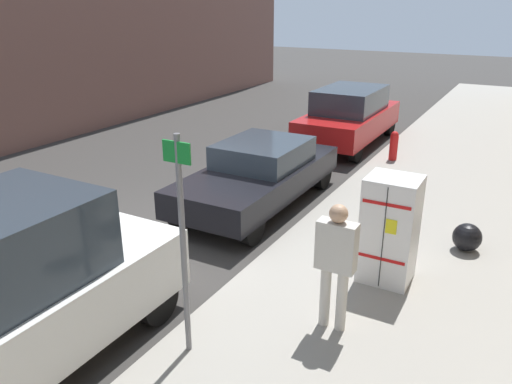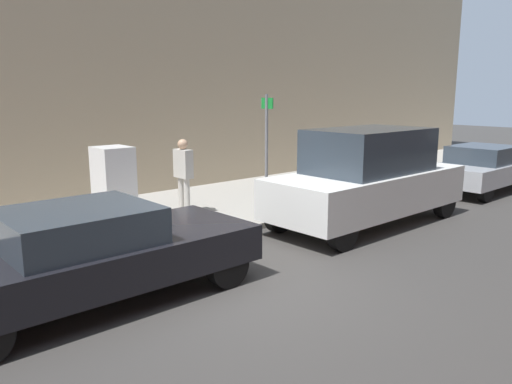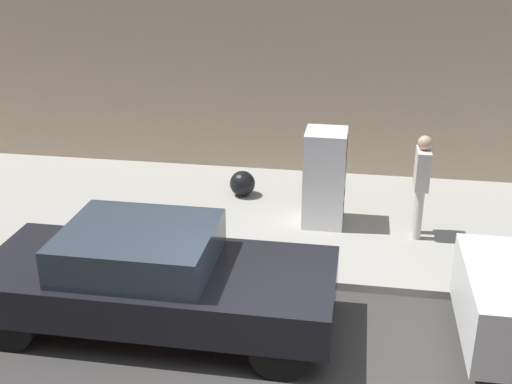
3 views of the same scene
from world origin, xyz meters
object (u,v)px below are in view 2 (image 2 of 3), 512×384
(street_sign_post, at_px, (267,150))
(parked_sedan_dark, at_px, (92,253))
(discarded_refrigerator, at_px, (114,186))
(parked_van_white, at_px, (368,178))
(pedestrian_walking_far, at_px, (183,171))
(trash_bag, at_px, (22,217))
(parked_sedan_silver, at_px, (484,168))

(street_sign_post, relative_size, parked_sedan_dark, 0.60)
(discarded_refrigerator, height_order, parked_van_white, parked_van_white)
(discarded_refrigerator, distance_m, pedestrian_walking_far, 1.62)
(trash_bag, height_order, pedestrian_walking_far, pedestrian_walking_far)
(pedestrian_walking_far, bearing_deg, street_sign_post, -161.11)
(trash_bag, bearing_deg, parked_sedan_dark, -4.79)
(trash_bag, height_order, parked_van_white, parked_van_white)
(parked_sedan_dark, distance_m, parked_van_white, 6.42)
(street_sign_post, height_order, parked_van_white, street_sign_post)
(discarded_refrigerator, relative_size, trash_bag, 3.41)
(trash_bag, bearing_deg, pedestrian_walking_far, 68.79)
(pedestrian_walking_far, xyz_separation_m, parked_van_white, (3.07, 2.83, -0.09))
(discarded_refrigerator, xyz_separation_m, trash_bag, (-0.97, -1.63, -0.59))
(parked_van_white, distance_m, parked_sedan_silver, 5.91)
(street_sign_post, bearing_deg, trash_bag, -120.22)
(parked_sedan_silver, bearing_deg, pedestrian_walking_far, -109.40)
(parked_sedan_dark, bearing_deg, street_sign_post, 109.01)
(discarded_refrigerator, bearing_deg, pedestrian_walking_far, 80.15)
(street_sign_post, xyz_separation_m, parked_van_white, (1.68, 1.52, -0.60))
(parked_sedan_dark, bearing_deg, trash_bag, 175.21)
(parked_sedan_silver, bearing_deg, discarded_refrigerator, -107.99)
(discarded_refrigerator, height_order, pedestrian_walking_far, pedestrian_walking_far)
(discarded_refrigerator, distance_m, parked_sedan_dark, 3.90)
(discarded_refrigerator, relative_size, parked_sedan_dark, 0.36)
(discarded_refrigerator, height_order, parked_sedan_silver, discarded_refrigerator)
(parked_sedan_dark, xyz_separation_m, parked_sedan_silver, (0.00, 12.30, -0.02))
(street_sign_post, bearing_deg, discarded_refrigerator, -119.86)
(parked_sedan_dark, bearing_deg, discarded_refrigerator, 149.29)
(discarded_refrigerator, xyz_separation_m, parked_sedan_dark, (3.35, -1.99, -0.24))
(pedestrian_walking_far, distance_m, parked_sedan_silver, 9.26)
(parked_van_white, relative_size, parked_sedan_silver, 1.15)
(parked_sedan_silver, bearing_deg, street_sign_post, -102.80)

